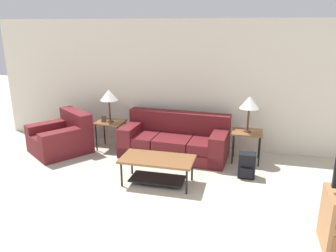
{
  "coord_description": "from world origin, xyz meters",
  "views": [
    {
      "loc": [
        1.22,
        -2.32,
        2.47
      ],
      "look_at": [
        -0.1,
        2.93,
        0.8
      ],
      "focal_mm": 35.0,
      "sensor_mm": 36.0,
      "label": 1
    }
  ],
  "objects_px": {
    "armchair": "(62,138)",
    "side_table_left": "(110,124)",
    "table_lamp_right": "(249,103)",
    "backpack": "(247,166)",
    "table_lamp_left": "(109,96)",
    "couch": "(175,141)",
    "coffee_table": "(157,165)",
    "side_table_right": "(247,135)"
  },
  "relations": [
    {
      "from": "armchair",
      "to": "side_table_left",
      "type": "bearing_deg",
      "value": 23.97
    },
    {
      "from": "armchair",
      "to": "side_table_left",
      "type": "xyz_separation_m",
      "value": [
        0.9,
        0.4,
        0.24
      ]
    },
    {
      "from": "couch",
      "to": "coffee_table",
      "type": "distance_m",
      "value": 1.25
    },
    {
      "from": "backpack",
      "to": "armchair",
      "type": "bearing_deg",
      "value": 175.31
    },
    {
      "from": "armchair",
      "to": "table_lamp_left",
      "type": "bearing_deg",
      "value": 23.97
    },
    {
      "from": "side_table_left",
      "to": "backpack",
      "type": "xyz_separation_m",
      "value": [
        2.76,
        -0.7,
        -0.32
      ]
    },
    {
      "from": "coffee_table",
      "to": "table_lamp_left",
      "type": "height_order",
      "value": "table_lamp_left"
    },
    {
      "from": "couch",
      "to": "side_table_right",
      "type": "height_order",
      "value": "couch"
    },
    {
      "from": "table_lamp_right",
      "to": "backpack",
      "type": "xyz_separation_m",
      "value": [
        0.03,
        -0.7,
        -0.92
      ]
    },
    {
      "from": "armchair",
      "to": "side_table_right",
      "type": "relative_size",
      "value": 2.39
    },
    {
      "from": "side_table_right",
      "to": "table_lamp_left",
      "type": "distance_m",
      "value": 2.8
    },
    {
      "from": "side_table_right",
      "to": "backpack",
      "type": "relative_size",
      "value": 1.38
    },
    {
      "from": "couch",
      "to": "side_table_right",
      "type": "distance_m",
      "value": 1.38
    },
    {
      "from": "side_table_right",
      "to": "table_lamp_right",
      "type": "bearing_deg",
      "value": -80.54
    },
    {
      "from": "armchair",
      "to": "side_table_left",
      "type": "relative_size",
      "value": 2.39
    },
    {
      "from": "couch",
      "to": "coffee_table",
      "type": "relative_size",
      "value": 1.79
    },
    {
      "from": "side_table_right",
      "to": "backpack",
      "type": "bearing_deg",
      "value": -87.61
    },
    {
      "from": "couch",
      "to": "side_table_right",
      "type": "relative_size",
      "value": 3.57
    },
    {
      "from": "side_table_left",
      "to": "coffee_table",
      "type": "bearing_deg",
      "value": -43.39
    },
    {
      "from": "couch",
      "to": "table_lamp_left",
      "type": "bearing_deg",
      "value": 178.48
    },
    {
      "from": "coffee_table",
      "to": "table_lamp_left",
      "type": "bearing_deg",
      "value": 136.61
    },
    {
      "from": "couch",
      "to": "table_lamp_left",
      "type": "relative_size",
      "value": 3.17
    },
    {
      "from": "side_table_left",
      "to": "side_table_right",
      "type": "height_order",
      "value": "same"
    },
    {
      "from": "coffee_table",
      "to": "table_lamp_left",
      "type": "distance_m",
      "value": 2.04
    },
    {
      "from": "couch",
      "to": "table_lamp_left",
      "type": "height_order",
      "value": "table_lamp_left"
    },
    {
      "from": "couch",
      "to": "side_table_left",
      "type": "distance_m",
      "value": 1.39
    },
    {
      "from": "side_table_right",
      "to": "table_lamp_left",
      "type": "xyz_separation_m",
      "value": [
        -2.73,
        -0.0,
        0.6
      ]
    },
    {
      "from": "table_lamp_left",
      "to": "table_lamp_right",
      "type": "relative_size",
      "value": 1.0
    },
    {
      "from": "table_lamp_left",
      "to": "backpack",
      "type": "height_order",
      "value": "table_lamp_left"
    },
    {
      "from": "armchair",
      "to": "table_lamp_left",
      "type": "xyz_separation_m",
      "value": [
        0.9,
        0.4,
        0.85
      ]
    },
    {
      "from": "table_lamp_right",
      "to": "armchair",
      "type": "bearing_deg",
      "value": -173.72
    },
    {
      "from": "armchair",
      "to": "coffee_table",
      "type": "bearing_deg",
      "value": -21.49
    },
    {
      "from": "table_lamp_left",
      "to": "table_lamp_right",
      "type": "distance_m",
      "value": 2.73
    },
    {
      "from": "table_lamp_right",
      "to": "backpack",
      "type": "distance_m",
      "value": 1.16
    },
    {
      "from": "couch",
      "to": "backpack",
      "type": "distance_m",
      "value": 1.55
    },
    {
      "from": "side_table_left",
      "to": "backpack",
      "type": "relative_size",
      "value": 1.38
    },
    {
      "from": "side_table_left",
      "to": "side_table_right",
      "type": "relative_size",
      "value": 1.0
    },
    {
      "from": "coffee_table",
      "to": "side_table_left",
      "type": "height_order",
      "value": "side_table_left"
    },
    {
      "from": "armchair",
      "to": "side_table_right",
      "type": "xyz_separation_m",
      "value": [
        3.63,
        0.4,
        0.24
      ]
    },
    {
      "from": "side_table_left",
      "to": "table_lamp_right",
      "type": "relative_size",
      "value": 0.89
    },
    {
      "from": "side_table_left",
      "to": "table_lamp_right",
      "type": "bearing_deg",
      "value": -0.0
    },
    {
      "from": "coffee_table",
      "to": "backpack",
      "type": "distance_m",
      "value": 1.52
    }
  ]
}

